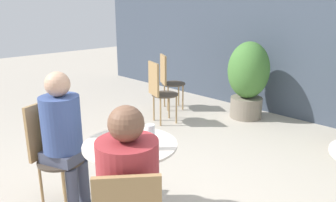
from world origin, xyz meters
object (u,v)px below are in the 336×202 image
seated_person_1 (129,189)px  cafe_table_near (131,168)px  bistro_chair_0 (51,146)px  seated_person_0 (63,130)px  beer_glass_1 (115,128)px  bistro_chair_2 (168,77)px  bistro_chair_3 (159,88)px  beer_glass_0 (150,137)px  potted_plant_0 (248,77)px

seated_person_1 → cafe_table_near: bearing=-90.0°
bistro_chair_0 → seated_person_0: bearing=-90.0°
bistro_chair_0 → beer_glass_1: (0.55, 0.28, 0.24)m
bistro_chair_2 → seated_person_1: 3.77m
seated_person_1 → bistro_chair_0: bearing=-56.5°
bistro_chair_3 → seated_person_1: size_ratio=0.77×
beer_glass_0 → beer_glass_1: 0.36m
seated_person_1 → potted_plant_0: 3.61m
potted_plant_0 → seated_person_0: bearing=-85.8°
bistro_chair_2 → seated_person_0: bearing=149.0°
bistro_chair_0 → beer_glass_1: bistro_chair_0 is taller
beer_glass_1 → cafe_table_near: bearing=1.7°
bistro_chair_2 → potted_plant_0: potted_plant_0 is taller
seated_person_0 → beer_glass_1: bearing=-82.6°
seated_person_0 → seated_person_1: bearing=-120.0°
cafe_table_near → beer_glass_0: beer_glass_0 is taller
seated_person_0 → beer_glass_1: seated_person_0 is taller
beer_glass_1 → potted_plant_0: size_ratio=0.12×
seated_person_0 → beer_glass_1: (0.41, 0.22, 0.07)m
bistro_chair_3 → beer_glass_1: bearing=148.0°
bistro_chair_3 → seated_person_1: 3.05m
potted_plant_0 → seated_person_1: bearing=-68.4°
bistro_chair_0 → potted_plant_0: 3.24m
seated_person_0 → seated_person_1: seated_person_1 is taller
cafe_table_near → beer_glass_1: beer_glass_1 is taller
bistro_chair_2 → seated_person_0: (1.42, -2.63, 0.17)m
seated_person_1 → potted_plant_0: seated_person_1 is taller
bistro_chair_0 → potted_plant_0: (-0.09, 3.24, 0.10)m
cafe_table_near → seated_person_1: seated_person_1 is taller
potted_plant_0 → bistro_chair_0: bearing=-88.4°
cafe_table_near → seated_person_0: seated_person_0 is taller
bistro_chair_0 → bistro_chair_3: 2.26m
seated_person_0 → potted_plant_0: seated_person_0 is taller
bistro_chair_3 → beer_glass_0: (1.78, -1.75, 0.26)m
seated_person_0 → beer_glass_1: 0.48m
bistro_chair_0 → beer_glass_0: bistro_chair_0 is taller
cafe_table_near → bistro_chair_0: size_ratio=0.77×
cafe_table_near → seated_person_0: size_ratio=0.59×
bistro_chair_0 → seated_person_1: (1.24, -0.12, 0.17)m
seated_person_0 → seated_person_1: 1.11m
seated_person_1 → bistro_chair_2: bearing=-99.0°
bistro_chair_2 → bistro_chair_0: bearing=146.1°
beer_glass_0 → beer_glass_1: (-0.36, -0.05, -0.02)m
beer_glass_0 → beer_glass_1: bearing=-171.6°
cafe_table_near → seated_person_1: bearing=-39.0°
bistro_chair_2 → potted_plant_0: bearing=-124.3°
cafe_table_near → seated_person_1: size_ratio=0.59×
seated_person_1 → beer_glass_1: size_ratio=8.32×
bistro_chair_3 → cafe_table_near: bearing=151.5°
cafe_table_near → bistro_chair_2: (-2.02, 2.40, 0.03)m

